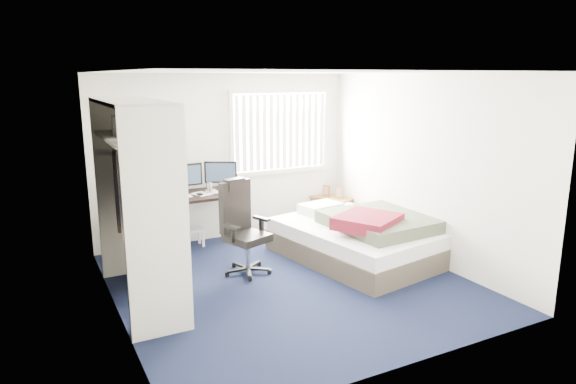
# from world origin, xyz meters

# --- Properties ---
(ground) EXTENTS (4.20, 4.20, 0.00)m
(ground) POSITION_xyz_m (0.00, 0.00, 0.00)
(ground) COLOR black
(ground) RESTS_ON ground
(room_shell) EXTENTS (4.20, 4.20, 4.20)m
(room_shell) POSITION_xyz_m (0.00, 0.00, 1.51)
(room_shell) COLOR silver
(room_shell) RESTS_ON ground
(window_assembly) EXTENTS (1.72, 0.09, 1.32)m
(window_assembly) POSITION_xyz_m (0.90, 2.04, 1.60)
(window_assembly) COLOR white
(window_assembly) RESTS_ON ground
(closet) EXTENTS (0.64, 1.84, 2.22)m
(closet) POSITION_xyz_m (-1.67, 0.27, 1.35)
(closet) COLOR beige
(closet) RESTS_ON ground
(desk) EXTENTS (1.69, 0.84, 1.28)m
(desk) POSITION_xyz_m (-0.75, 1.75, 0.84)
(desk) COLOR black
(desk) RESTS_ON ground
(office_chair) EXTENTS (0.72, 0.72, 1.20)m
(office_chair) POSITION_xyz_m (-0.36, 0.60, 0.46)
(office_chair) COLOR black
(office_chair) RESTS_ON ground
(footstool) EXTENTS (0.34, 0.27, 0.27)m
(footstool) POSITION_xyz_m (-0.64, 1.85, 0.21)
(footstool) COLOR white
(footstool) RESTS_ON ground
(nightstand) EXTENTS (0.58, 0.79, 0.67)m
(nightstand) POSITION_xyz_m (1.75, 1.85, 0.43)
(nightstand) COLOR brown
(nightstand) RESTS_ON ground
(bed) EXTENTS (1.97, 2.41, 0.71)m
(bed) POSITION_xyz_m (1.27, 0.31, 0.30)
(bed) COLOR #433B30
(bed) RESTS_ON ground
(pine_box) EXTENTS (0.40, 0.30, 0.29)m
(pine_box) POSITION_xyz_m (-1.65, -0.42, 0.15)
(pine_box) COLOR #9D7D4E
(pine_box) RESTS_ON ground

